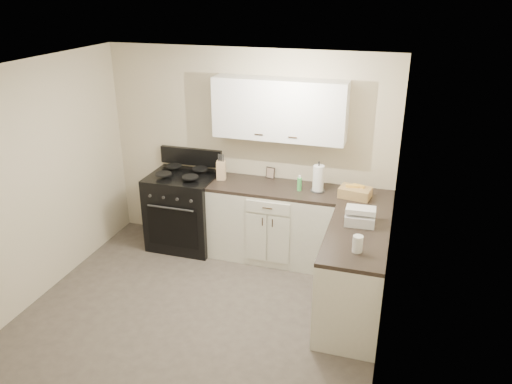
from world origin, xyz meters
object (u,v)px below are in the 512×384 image
(stove, at_px, (184,212))
(countertop_grill, at_px, (360,218))
(paper_towel, at_px, (318,178))
(knife_block, at_px, (221,170))
(wicker_basket, at_px, (355,192))

(stove, relative_size, countertop_grill, 3.40)
(paper_towel, bearing_deg, knife_block, 178.90)
(paper_towel, relative_size, wicker_basket, 0.91)
(knife_block, bearing_deg, paper_towel, -12.48)
(countertop_grill, bearing_deg, stove, 161.09)
(paper_towel, height_order, countertop_grill, paper_towel)
(paper_towel, xyz_separation_m, wicker_basket, (0.43, -0.06, -0.10))
(wicker_basket, xyz_separation_m, countertop_grill, (0.12, -0.65, -0.00))
(stove, height_order, paper_towel, paper_towel)
(stove, xyz_separation_m, paper_towel, (1.70, 0.05, 0.64))
(stove, xyz_separation_m, countertop_grill, (2.26, -0.66, 0.53))
(stove, distance_m, paper_towel, 1.82)
(stove, relative_size, paper_towel, 3.23)
(paper_towel, distance_m, wicker_basket, 0.45)
(knife_block, xyz_separation_m, wicker_basket, (1.64, -0.08, -0.06))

